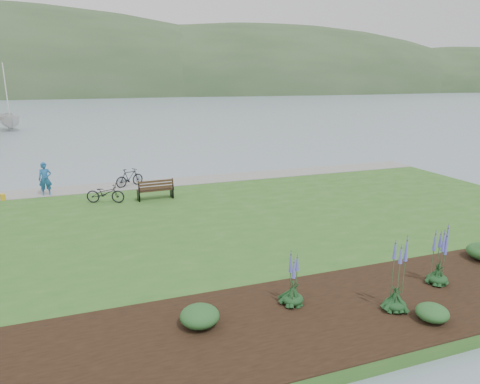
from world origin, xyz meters
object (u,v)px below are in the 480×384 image
object	(u,v)px
bicycle_a	(105,193)
person	(45,176)
sailboat	(11,130)
park_bench	(156,189)

from	to	relation	value
bicycle_a	person	bearing A→B (deg)	68.91
person	sailboat	bearing A→B (deg)	100.59
park_bench	bicycle_a	distance (m)	2.56
bicycle_a	park_bench	bearing A→B (deg)	-75.64
park_bench	sailboat	bearing A→B (deg)	104.08
bicycle_a	sailboat	distance (m)	42.55
sailboat	bicycle_a	bearing A→B (deg)	-91.71
park_bench	person	xyz separation A→B (m)	(-5.55, 2.85, 0.52)
park_bench	person	world-z (taller)	person
park_bench	sailboat	size ratio (longest dim) A/B	0.07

